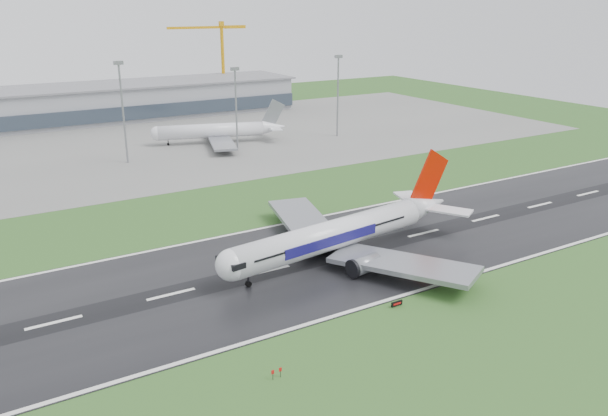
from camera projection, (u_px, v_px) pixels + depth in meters
ground at (171, 295)px, 108.34m from camera, size 520.00×520.00×0.00m
runway at (171, 294)px, 108.33m from camera, size 400.00×45.00×0.10m
apron at (54, 154)px, 210.06m from camera, size 400.00×130.00×0.08m
terminal at (28, 109)px, 256.50m from camera, size 240.00×36.00×15.00m
main_airliner at (347, 214)px, 122.58m from camera, size 68.35×65.83×18.09m
parked_airliner at (216, 123)px, 225.23m from camera, size 63.18×60.77×15.14m
tower_crane at (223, 63)px, 311.68m from camera, size 42.48×2.97×42.09m
runway_sign at (397, 304)px, 103.94m from camera, size 2.30×0.27×1.04m
floodmast_3 at (123, 115)px, 193.94m from camera, size 0.64×0.64×31.89m
floodmast_4 at (236, 110)px, 213.92m from camera, size 0.64×0.64×28.02m
floodmast_5 at (338, 98)px, 234.65m from camera, size 0.64×0.64×30.45m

